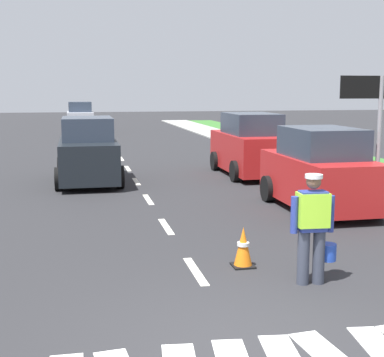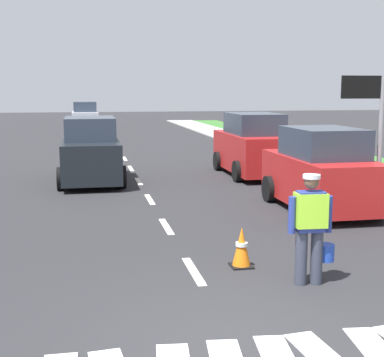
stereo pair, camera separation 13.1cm
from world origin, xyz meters
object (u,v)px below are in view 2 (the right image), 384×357
(car_parked_far, at_px, (253,146))
(road_worker, at_px, (311,224))
(lane_direction_sign, at_px, (371,112))
(car_parked_curbside, at_px, (321,172))
(traffic_cone_near, at_px, (242,247))
(car_oncoming_lead, at_px, (91,152))
(car_oncoming_third, at_px, (85,117))

(car_parked_far, bearing_deg, road_worker, -102.70)
(lane_direction_sign, height_order, car_parked_curbside, lane_direction_sign)
(road_worker, distance_m, traffic_cone_near, 1.39)
(road_worker, xyz_separation_m, car_parked_far, (2.38, 10.54, 0.05))
(traffic_cone_near, distance_m, car_parked_far, 10.08)
(road_worker, height_order, lane_direction_sign, lane_direction_sign)
(car_parked_far, xyz_separation_m, car_oncoming_lead, (-5.46, -0.46, -0.03))
(traffic_cone_near, bearing_deg, car_parked_curbside, 51.25)
(road_worker, height_order, car_parked_curbside, car_parked_curbside)
(road_worker, xyz_separation_m, traffic_cone_near, (-0.78, 0.99, -0.60))
(car_oncoming_third, bearing_deg, traffic_cone_near, -85.71)
(car_parked_far, bearing_deg, car_parked_curbside, -90.59)
(lane_direction_sign, xyz_separation_m, car_oncoming_third, (-6.15, 28.69, -1.44))
(traffic_cone_near, relative_size, car_parked_curbside, 0.18)
(car_oncoming_third, xyz_separation_m, car_oncoming_lead, (0.06, -22.45, -0.01))
(traffic_cone_near, bearing_deg, road_worker, -51.65)
(car_oncoming_lead, bearing_deg, car_oncoming_third, 90.15)
(car_oncoming_lead, bearing_deg, car_parked_far, 4.85)
(car_parked_far, bearing_deg, traffic_cone_near, -108.28)
(road_worker, xyz_separation_m, car_oncoming_third, (-3.14, 32.52, 0.03))
(lane_direction_sign, xyz_separation_m, car_oncoming_lead, (-6.09, 6.24, -1.46))
(road_worker, relative_size, lane_direction_sign, 0.52)
(lane_direction_sign, relative_size, traffic_cone_near, 4.77)
(lane_direction_sign, height_order, car_oncoming_lead, lane_direction_sign)
(traffic_cone_near, height_order, car_parked_far, car_parked_far)
(lane_direction_sign, xyz_separation_m, traffic_cone_near, (-3.78, -2.85, -2.07))
(lane_direction_sign, bearing_deg, car_oncoming_lead, 134.27)
(car_parked_far, distance_m, car_oncoming_lead, 5.48)
(road_worker, relative_size, traffic_cone_near, 2.49)
(traffic_cone_near, bearing_deg, lane_direction_sign, 36.97)
(car_parked_far, relative_size, car_oncoming_third, 1.00)
(traffic_cone_near, xyz_separation_m, car_oncoming_lead, (-2.30, 9.09, 0.62))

